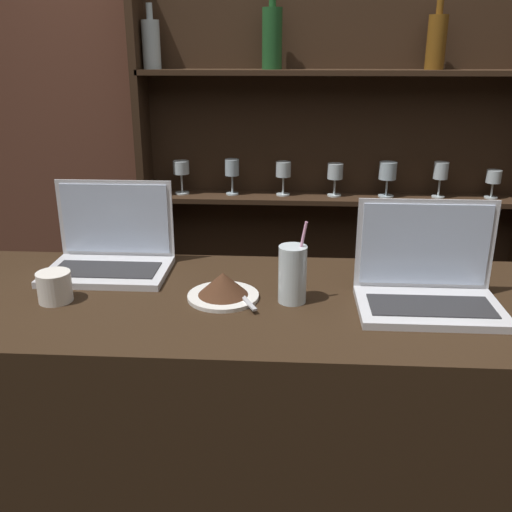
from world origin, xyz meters
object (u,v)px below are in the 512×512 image
object	(u,v)px
cake_plate	(223,287)
coffee_cup	(55,287)
laptop_far	(428,283)
water_glass	(293,274)
laptop_near	(111,251)

from	to	relation	value
cake_plate	coffee_cup	distance (m)	0.41
cake_plate	coffee_cup	bearing A→B (deg)	-174.16
laptop_far	cake_plate	size ratio (longest dim) A/B	1.84
laptop_far	water_glass	size ratio (longest dim) A/B	1.64
coffee_cup	laptop_near	bearing A→B (deg)	71.46
laptop_far	cake_plate	world-z (taller)	laptop_far
coffee_cup	water_glass	bearing A→B (deg)	3.39
laptop_near	coffee_cup	world-z (taller)	laptop_near
cake_plate	water_glass	world-z (taller)	water_glass
laptop_far	coffee_cup	xyz separation A→B (m)	(-0.90, -0.03, -0.02)
laptop_near	coffee_cup	distance (m)	0.23
laptop_near	cake_plate	distance (m)	0.38
laptop_near	laptop_far	bearing A→B (deg)	-12.54
water_glass	cake_plate	bearing A→B (deg)	177.47
laptop_far	coffee_cup	world-z (taller)	laptop_far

